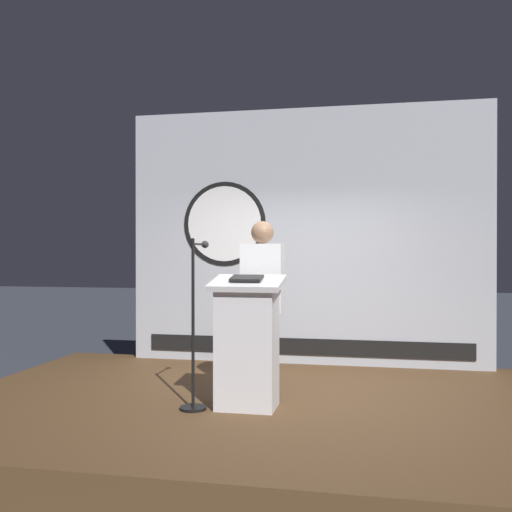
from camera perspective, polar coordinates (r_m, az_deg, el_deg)
The scene contains 6 objects.
ground_plane at distance 5.68m, azimuth 2.66°, elevation -16.94°, with size 40.00×40.00×0.00m, color #383D47.
stage_platform at distance 5.64m, azimuth 2.66°, elevation -15.49°, with size 6.40×4.00×0.30m, color brown.
banner_display at distance 7.26m, azimuth 4.70°, elevation 1.86°, with size 4.47×0.12×3.18m.
podium at distance 5.24m, azimuth -0.88°, elevation -8.49°, with size 0.64×0.50×1.19m.
speaker_person at distance 5.66m, azimuth 0.63°, elevation -4.95°, with size 0.40×0.26×1.69m.
microphone_stand at distance 5.27m, azimuth -6.03°, elevation -8.98°, with size 0.24×0.53×1.52m.
Camera 1 is at (0.83, -5.36, 1.70)m, focal length 40.75 mm.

